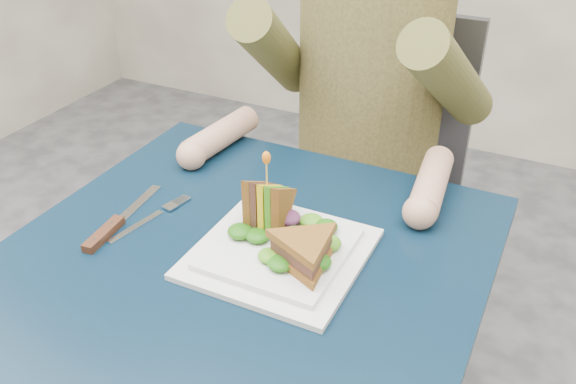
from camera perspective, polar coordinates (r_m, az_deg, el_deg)
The scene contains 12 objects.
table at distance 1.03m, azimuth -4.32°, elevation -9.47°, with size 0.75×0.75×0.73m.
chair at distance 1.62m, azimuth 8.17°, elevation 2.31°, with size 0.42×0.40×0.93m.
diner at distance 1.38m, azimuth 7.79°, elevation 13.89°, with size 0.54×0.59×0.74m.
plate at distance 0.97m, azimuth -0.77°, elevation -5.59°, with size 0.26×0.26×0.02m.
sandwich_flat at distance 0.91m, azimuth 1.59°, elevation -5.56°, with size 0.17×0.17×0.05m.
sandwich_upright at distance 1.00m, azimuth -1.94°, elevation -1.43°, with size 0.09×0.15×0.15m.
fork at distance 1.09m, azimuth -12.91°, elevation -2.50°, with size 0.05×0.18×0.01m.
knife at distance 1.07m, azimuth -16.26°, elevation -3.24°, with size 0.04×0.22×0.02m.
toothpick at distance 0.96m, azimuth -2.01°, elevation 1.76°, with size 0.00×0.00×0.06m, color tan.
toothpick_frill at distance 0.95m, azimuth -2.04°, elevation 3.22°, with size 0.01×0.01×0.02m, color orange.
lettuce_spill at distance 0.97m, azimuth -0.25°, elevation -4.36°, with size 0.15×0.13×0.02m, color #337A14, non-canonical shape.
onion_ring at distance 0.96m, azimuth 0.16°, elevation -4.43°, with size 0.04×0.04×0.01m, color #9E4C7A.
Camera 1 is at (0.41, -0.66, 1.33)m, focal length 38.00 mm.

